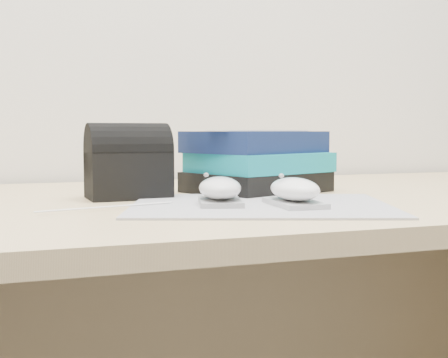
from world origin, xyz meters
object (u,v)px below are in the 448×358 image
object	(u,v)px
book_stack	(257,162)
pouch	(128,162)
mouse_rear	(220,190)
mouse_front	(295,192)
desk	(249,314)

from	to	relation	value
book_stack	pouch	distance (m)	0.25
mouse_rear	book_stack	bearing A→B (deg)	53.27
mouse_front	pouch	world-z (taller)	pouch
mouse_front	book_stack	world-z (taller)	book_stack
mouse_rear	pouch	xyz separation A→B (m)	(-0.11, 0.16, 0.04)
desk	pouch	distance (m)	0.38
desk	book_stack	size ratio (longest dim) A/B	5.58
mouse_rear	pouch	size ratio (longest dim) A/B	0.93
desk	pouch	xyz separation A→B (m)	(-0.24, -0.03, 0.30)
mouse_rear	desk	bearing A→B (deg)	56.41
mouse_front	book_stack	bearing A→B (deg)	80.45
desk	mouse_rear	bearing A→B (deg)	-123.59
book_stack	pouch	bearing A→B (deg)	-173.35
desk	mouse_rear	size ratio (longest dim) A/B	12.48
desk	pouch	bearing A→B (deg)	-172.08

